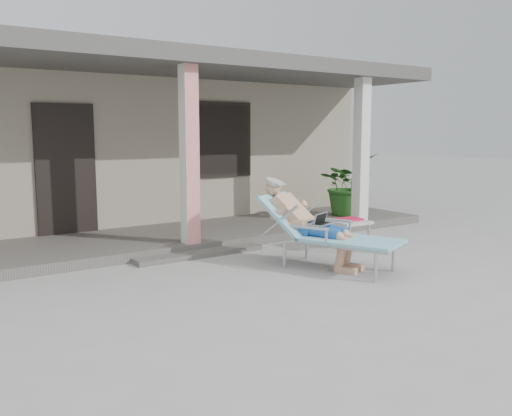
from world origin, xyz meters
TOP-DOWN VIEW (x-y plane):
  - ground at (0.00, 0.00)m, footprint 60.00×60.00m
  - house at (0.00, 6.50)m, footprint 10.40×5.40m
  - porch_deck at (0.00, 3.00)m, footprint 10.00×2.00m
  - porch_overhang at (0.00, 2.95)m, footprint 10.00×2.30m
  - porch_step at (0.00, 1.85)m, footprint 2.00×0.30m
  - lounger at (1.02, 0.45)m, footprint 1.39×2.00m
  - side_table at (2.12, 1.00)m, footprint 0.56×0.56m
  - potted_palm at (3.84, 2.87)m, footprint 1.24×1.11m

SIDE VIEW (x-z plane):
  - ground at x=0.00m, z-range 0.00..0.00m
  - porch_step at x=0.00m, z-range 0.00..0.07m
  - porch_deck at x=0.00m, z-range 0.00..0.15m
  - side_table at x=2.12m, z-range 0.17..0.65m
  - potted_palm at x=3.84m, z-range 0.15..1.37m
  - lounger at x=1.02m, z-range 0.15..1.41m
  - house at x=0.00m, z-range 0.02..3.32m
  - porch_overhang at x=0.00m, z-range 1.36..4.21m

